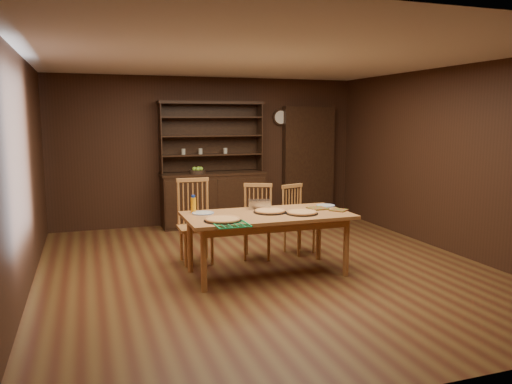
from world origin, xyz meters
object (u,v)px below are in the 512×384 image
object	(u,v)px
chair_left	(195,218)
chair_right	(296,217)
juice_bottle	(193,204)
dining_table	(267,220)
chair_center	(258,219)
china_hutch	(213,192)

from	to	relation	value
chair_left	chair_right	distance (m)	1.46
juice_bottle	dining_table	bearing A→B (deg)	-23.22
chair_right	chair_center	bearing A→B (deg)	166.21
china_hutch	chair_right	bearing A→B (deg)	-72.10
china_hutch	juice_bottle	xyz separation A→B (m)	(-0.89, -2.59, 0.26)
chair_right	chair_left	bearing A→B (deg)	159.89
dining_table	chair_right	bearing A→B (deg)	48.43
chair_left	chair_right	bearing A→B (deg)	0.43
china_hutch	chair_left	xyz separation A→B (m)	(-0.77, -2.11, -0.01)
china_hutch	dining_table	size ratio (longest dim) A/B	1.10
chair_left	chair_center	bearing A→B (deg)	-4.01
dining_table	chair_center	world-z (taller)	chair_center
dining_table	chair_left	world-z (taller)	chair_left
chair_left	dining_table	bearing A→B (deg)	-49.18
chair_center	juice_bottle	world-z (taller)	chair_center
dining_table	chair_center	bearing A→B (deg)	79.49
chair_center	china_hutch	bearing A→B (deg)	114.25
juice_bottle	china_hutch	bearing A→B (deg)	71.11
dining_table	juice_bottle	size ratio (longest dim) A/B	9.20
china_hutch	chair_right	size ratio (longest dim) A/B	2.27
chair_left	juice_bottle	bearing A→B (deg)	-102.74
chair_left	china_hutch	bearing A→B (deg)	70.44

